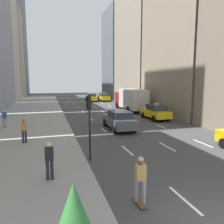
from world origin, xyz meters
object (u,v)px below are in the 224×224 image
at_px(planter_with_shrub, 74,223).
at_px(pedestrian_far_walking, 4,118).
at_px(sedan_black_near, 119,120).
at_px(taxi_third, 156,112).
at_px(taxi_fourth, 104,97).
at_px(taxi_second, 91,97).
at_px(pedestrian_near_curb, 49,159).
at_px(pedestrian_mid_block, 24,130).
at_px(box_truck, 131,99).
at_px(skateboarder, 140,178).
at_px(traffic_light_pole, 89,117).

relative_size(planter_with_shrub, pedestrian_far_walking, 1.18).
height_order(sedan_black_near, planter_with_shrub, planter_with_shrub).
distance_m(taxi_third, taxi_fourth, 23.79).
bearing_deg(taxi_second, taxi_fourth, 0.13).
xyz_separation_m(taxi_second, taxi_third, (2.80, -23.78, 0.00)).
relative_size(sedan_black_near, pedestrian_far_walking, 2.98).
xyz_separation_m(taxi_third, taxi_fourth, (0.00, 23.79, 0.00)).
bearing_deg(pedestrian_near_curb, pedestrian_mid_block, 104.26).
bearing_deg(planter_with_shrub, box_truck, 66.27).
relative_size(skateboarder, traffic_light_pole, 0.48).
xyz_separation_m(taxi_fourth, pedestrian_mid_block, (-13.29, -30.44, 0.19)).
distance_m(taxi_fourth, box_truck, 15.92).
height_order(pedestrian_mid_block, traffic_light_pole, traffic_light_pole).
height_order(planter_with_shrub, pedestrian_far_walking, planter_with_shrub).
bearing_deg(taxi_second, skateboarder, -98.50).
distance_m(taxi_second, box_truck, 16.16).
relative_size(taxi_second, skateboarder, 2.52).
bearing_deg(taxi_second, pedestrian_near_curb, -103.61).
height_order(skateboarder, pedestrian_far_walking, pedestrian_far_walking).
height_order(taxi_fourth, pedestrian_near_curb, taxi_fourth).
bearing_deg(sedan_black_near, traffic_light_pole, -119.90).
bearing_deg(traffic_light_pole, sedan_black_near, 60.10).
bearing_deg(taxi_third, taxi_second, 96.71).
relative_size(taxi_third, traffic_light_pole, 1.22).
xyz_separation_m(sedan_black_near, pedestrian_far_walking, (-9.87, 2.85, 0.19)).
bearing_deg(sedan_black_near, skateboarder, -104.65).
distance_m(taxi_second, taxi_third, 23.95).
xyz_separation_m(taxi_third, pedestrian_near_curb, (-11.69, -12.92, 0.19)).
distance_m(box_truck, traffic_light_pole, 20.85).
height_order(skateboarder, planter_with_shrub, planter_with_shrub).
relative_size(skateboarder, planter_with_shrub, 0.89).
distance_m(taxi_third, traffic_light_pole, 14.37).
relative_size(taxi_fourth, planter_with_shrub, 2.26).
bearing_deg(traffic_light_pole, planter_with_shrub, -103.28).
height_order(taxi_second, traffic_light_pole, traffic_light_pole).
bearing_deg(planter_with_shrub, traffic_light_pole, 76.72).
relative_size(taxi_fourth, traffic_light_pole, 1.22).
relative_size(skateboarder, pedestrian_mid_block, 1.06).
relative_size(taxi_second, pedestrian_near_curb, 2.67).
bearing_deg(taxi_fourth, pedestrian_mid_block, -113.58).
relative_size(sedan_black_near, traffic_light_pole, 1.36).
bearing_deg(skateboarder, taxi_third, 60.79).
distance_m(taxi_second, skateboarder, 39.72).
height_order(planter_with_shrub, pedestrian_near_curb, planter_with_shrub).
relative_size(sedan_black_near, planter_with_shrub, 2.52).
distance_m(box_truck, skateboarder, 24.96).
xyz_separation_m(taxi_second, box_truck, (2.80, -15.89, 0.83)).
bearing_deg(taxi_third, traffic_light_pole, -131.94).
bearing_deg(taxi_second, pedestrian_mid_block, -109.01).
relative_size(sedan_black_near, pedestrian_near_curb, 2.98).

